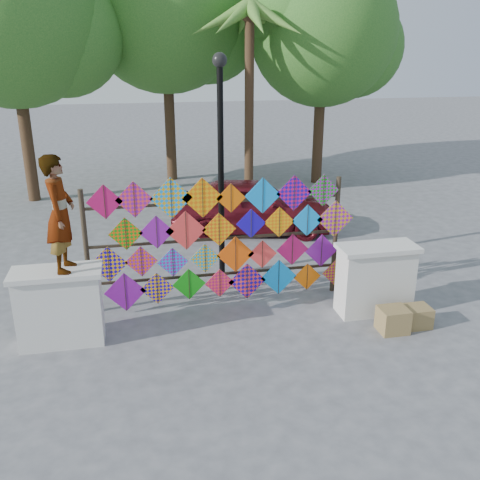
# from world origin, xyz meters

# --- Properties ---
(ground) EXTENTS (80.00, 80.00, 0.00)m
(ground) POSITION_xyz_m (0.00, 0.00, 0.00)
(ground) COLOR gray
(ground) RESTS_ON ground
(parapet_left) EXTENTS (1.40, 0.65, 1.28)m
(parapet_left) POSITION_xyz_m (-2.70, -0.20, 0.65)
(parapet_left) COLOR white
(parapet_left) RESTS_ON ground
(parapet_right) EXTENTS (1.40, 0.65, 1.28)m
(parapet_right) POSITION_xyz_m (2.70, -0.20, 0.65)
(parapet_right) COLOR white
(parapet_right) RESTS_ON ground
(kite_rack) EXTENTS (4.94, 0.24, 2.45)m
(kite_rack) POSITION_xyz_m (0.08, 0.73, 1.23)
(kite_rack) COLOR #31271B
(kite_rack) RESTS_ON ground
(tree_west) EXTENTS (5.85, 5.20, 8.01)m
(tree_west) POSITION_xyz_m (-4.40, 9.03, 5.38)
(tree_west) COLOR #4C2E20
(tree_west) RESTS_ON ground
(tree_mid) EXTENTS (6.30, 5.60, 8.61)m
(tree_mid) POSITION_xyz_m (0.11, 11.03, 5.77)
(tree_mid) COLOR #4C2E20
(tree_mid) RESTS_ON ground
(tree_east) EXTENTS (5.40, 4.80, 7.42)m
(tree_east) POSITION_xyz_m (5.09, 9.53, 4.99)
(tree_east) COLOR #4C2E20
(tree_east) RESTS_ON ground
(palm_tree) EXTENTS (3.62, 3.62, 5.83)m
(palm_tree) POSITION_xyz_m (2.20, 8.00, 4.95)
(palm_tree) COLOR #4C2E20
(palm_tree) RESTS_ON ground
(vendor_woman) EXTENTS (0.50, 0.70, 1.81)m
(vendor_woman) POSITION_xyz_m (-2.53, -0.20, 2.18)
(vendor_woman) COLOR #99999E
(vendor_woman) RESTS_ON parapet_left
(sedan) EXTENTS (4.37, 2.50, 1.40)m
(sedan) POSITION_xyz_m (1.56, 4.66, 0.70)
(sedan) COLOR maroon
(sedan) RESTS_ON ground
(lamppost) EXTENTS (0.28, 0.28, 4.46)m
(lamppost) POSITION_xyz_m (0.30, 2.00, 2.69)
(lamppost) COLOR black
(lamppost) RESTS_ON ground
(cardboard_box_near) EXTENTS (0.47, 0.42, 0.42)m
(cardboard_box_near) POSITION_xyz_m (2.72, -0.93, 0.21)
(cardboard_box_near) COLOR olive
(cardboard_box_near) RESTS_ON ground
(cardboard_box_far) EXTENTS (0.43, 0.39, 0.36)m
(cardboard_box_far) POSITION_xyz_m (3.21, -0.85, 0.18)
(cardboard_box_far) COLOR olive
(cardboard_box_far) RESTS_ON ground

